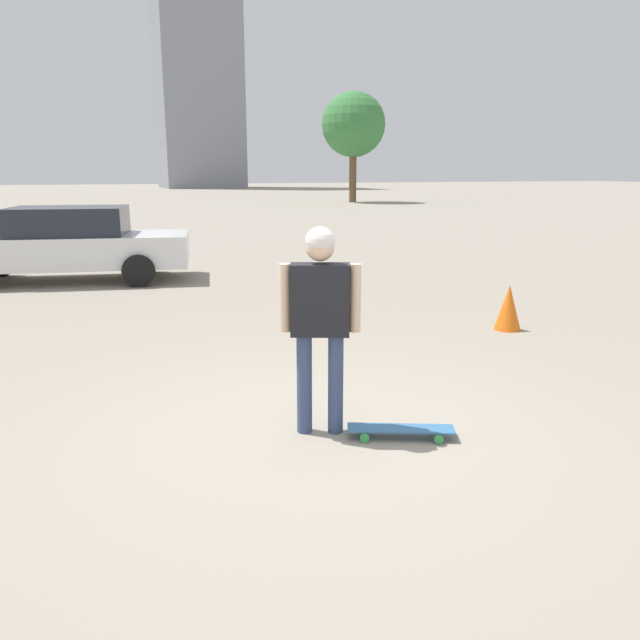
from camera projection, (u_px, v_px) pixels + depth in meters
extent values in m
plane|color=gray|center=(320.00, 431.00, 5.23)|extent=(220.00, 220.00, 0.00)
cylinder|color=#38476B|center=(304.00, 384.00, 5.13)|extent=(0.13, 0.13, 0.84)
cylinder|color=#38476B|center=(336.00, 384.00, 5.13)|extent=(0.13, 0.13, 0.84)
cube|color=black|center=(320.00, 300.00, 4.96)|extent=(0.51, 0.36, 0.58)
cylinder|color=beige|center=(285.00, 298.00, 4.97)|extent=(0.09, 0.09, 0.55)
cylinder|color=beige|center=(355.00, 298.00, 4.96)|extent=(0.09, 0.09, 0.55)
sphere|color=beige|center=(320.00, 247.00, 4.87)|extent=(0.23, 0.23, 0.23)
sphere|color=silver|center=(320.00, 242.00, 4.86)|extent=(0.24, 0.24, 0.24)
cube|color=#336693|center=(401.00, 428.00, 5.09)|extent=(0.87, 0.52, 0.01)
cylinder|color=green|center=(365.00, 438.00, 5.00)|extent=(0.08, 0.06, 0.07)
cylinder|color=green|center=(364.00, 427.00, 5.22)|extent=(0.08, 0.06, 0.07)
cylinder|color=green|center=(439.00, 440.00, 4.98)|extent=(0.08, 0.06, 0.07)
cylinder|color=green|center=(435.00, 429.00, 5.19)|extent=(0.08, 0.06, 0.07)
cube|color=silver|center=(65.00, 251.00, 12.24)|extent=(4.98, 2.62, 0.61)
cube|color=#1E232D|center=(69.00, 221.00, 12.13)|extent=(2.39, 1.95, 0.54)
cylinder|color=black|center=(1.00, 262.00, 12.89)|extent=(0.64, 0.31, 0.61)
cylinder|color=black|center=(139.00, 271.00, 11.73)|extent=(0.64, 0.31, 0.61)
cylinder|color=black|center=(147.00, 258.00, 13.39)|extent=(0.64, 0.31, 0.61)
cube|color=gray|center=(196.00, 38.00, 79.80)|extent=(10.18, 9.91, 37.56)
cylinder|color=brown|center=(353.00, 175.00, 43.87)|extent=(0.51, 0.51, 3.75)
sphere|color=#387A3D|center=(353.00, 124.00, 43.07)|extent=(4.43, 4.43, 4.43)
cone|color=orange|center=(508.00, 308.00, 8.52)|extent=(0.36, 0.36, 0.62)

